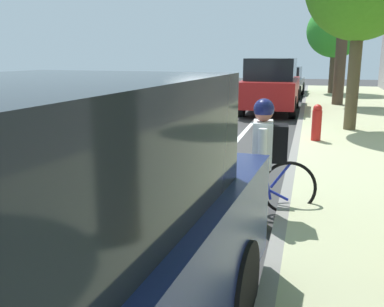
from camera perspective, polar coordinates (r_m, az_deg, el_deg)
ground at (r=10.92m, az=4.43°, el=1.92°), size 59.00×59.00×0.00m
curb_edge at (r=10.71m, az=13.91°, el=1.81°), size 0.16×36.88×0.17m
lane_stripe_centre at (r=11.37m, az=-11.05°, el=2.19°), size 0.14×35.80×0.01m
lane_stripe_bike_edge at (r=10.86m, az=6.12°, el=1.85°), size 0.12×36.88×0.01m
parked_suv_red_second at (r=16.28m, az=10.60°, el=9.07°), size 1.97×4.70×1.99m
parked_sedan_grey_mid at (r=22.64m, az=12.31°, el=9.38°), size 1.98×4.47×1.52m
bicycle_at_curb at (r=5.80m, az=7.78°, el=-4.23°), size 1.77×0.46×0.80m
cyclist_with_backpack at (r=5.20m, az=9.78°, el=0.26°), size 0.44×0.62×1.61m
street_tree_corner at (r=23.51m, az=18.76°, el=15.27°), size 2.91×2.91×4.47m
fire_hydrant at (r=10.23m, az=16.40°, el=4.04°), size 0.22×0.22×0.84m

